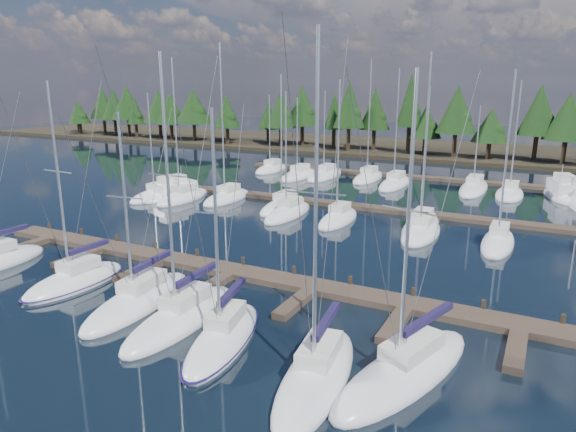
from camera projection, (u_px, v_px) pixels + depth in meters
The scene contains 14 objects.
ground at pixel (309, 231), 45.71m from camera, with size 260.00×260.00×0.00m, color black.
far_shore at pixel (442, 150), 97.28m from camera, with size 220.00×30.00×0.60m, color #2C2518.
main_dock at pixel (231, 274), 34.77m from camera, with size 44.00×6.13×0.90m.
back_docks at pixel (377, 189), 62.51m from camera, with size 50.00×21.80×0.40m.
front_sailboat_1 at pixel (76, 281), 33.38m from camera, with size 3.31×7.81×13.73m.
front_sailboat_2 at pixel (139, 301), 30.40m from camera, with size 3.62×9.61×12.09m.
front_sailboat_3 at pixel (182, 317), 28.22m from camera, with size 2.90×9.34×15.04m.
front_sailboat_4 at pixel (224, 338), 25.93m from camera, with size 4.29×8.76×12.54m.
front_sailboat_5 at pixel (317, 375), 22.59m from camera, with size 3.81×9.18×15.63m.
front_sailboat_6 at pixel (405, 371), 22.98m from camera, with size 5.68×10.48×14.16m.
back_sailboat_rows at pixel (366, 197), 58.09m from camera, with size 46.44×31.89×17.59m.
motor_yacht_left at pixel (176, 194), 58.67m from camera, with size 5.18×9.06×4.30m.
motor_yacht_right at pixel (562, 194), 58.59m from camera, with size 5.32×9.58×4.55m.
tree_line at pixel (417, 115), 88.32m from camera, with size 184.89×11.92×13.86m.
Camera 1 is at (18.38, -9.90, 12.81)m, focal length 32.00 mm.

